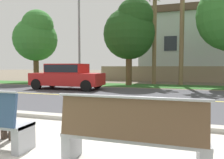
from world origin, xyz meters
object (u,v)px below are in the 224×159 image
object	(u,v)px
shade_tree_far_left	(36,36)
shade_tree_left	(130,30)
bench_right	(131,136)
car_red_near	(67,75)
palm_tree_short	(155,5)
streetlamp	(80,29)

from	to	relation	value
shade_tree_far_left	shade_tree_left	world-z (taller)	shade_tree_left
bench_right	car_red_near	bearing A→B (deg)	123.42
shade_tree_far_left	palm_tree_short	size ratio (longest dim) A/B	0.81
streetlamp	shade_tree_left	bearing A→B (deg)	8.06
streetlamp	shade_tree_far_left	world-z (taller)	streetlamp
streetlamp	palm_tree_short	world-z (taller)	palm_tree_short
shade_tree_left	palm_tree_short	xyz separation A→B (m)	(1.59, 1.56, 2.06)
car_red_near	shade_tree_left	world-z (taller)	shade_tree_left
shade_tree_left	shade_tree_far_left	bearing A→B (deg)	177.80
shade_tree_far_left	palm_tree_short	bearing A→B (deg)	7.06
bench_right	shade_tree_far_left	world-z (taller)	shade_tree_far_left
car_red_near	shade_tree_left	bearing A→B (deg)	51.85
streetlamp	car_red_near	bearing A→B (deg)	-77.97
palm_tree_short	car_red_near	bearing A→B (deg)	-130.45
bench_right	palm_tree_short	distance (m)	15.25
car_red_near	shade_tree_far_left	world-z (taller)	shade_tree_far_left
streetlamp	bench_right	bearing A→B (deg)	-61.86
bench_right	palm_tree_short	size ratio (longest dim) A/B	0.25
palm_tree_short	streetlamp	bearing A→B (deg)	-158.72
car_red_near	streetlamp	bearing A→B (deg)	102.03
shade_tree_left	streetlamp	bearing A→B (deg)	-171.94
shade_tree_far_left	shade_tree_left	xyz separation A→B (m)	(8.37, -0.32, 0.07)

